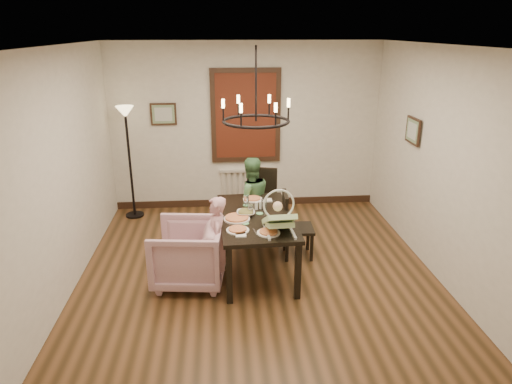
{
  "coord_description": "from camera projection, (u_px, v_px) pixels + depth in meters",
  "views": [
    {
      "loc": [
        -0.43,
        -5.08,
        2.98
      ],
      "look_at": [
        -0.01,
        0.25,
        1.05
      ],
      "focal_mm": 32.0,
      "sensor_mm": 36.0,
      "label": 1
    }
  ],
  "objects": [
    {
      "name": "room_shell",
      "position": [
        256.0,
        162.0,
        5.67
      ],
      "size": [
        4.51,
        5.0,
        2.81
      ],
      "color": "brown",
      "rests_on": "ground"
    },
    {
      "name": "dining_table",
      "position": [
        256.0,
        222.0,
        5.77
      ],
      "size": [
        0.97,
        1.65,
        0.76
      ],
      "rotation": [
        0.0,
        0.0,
        0.04
      ],
      "color": "black",
      "rests_on": "room_shell"
    },
    {
      "name": "chair_far",
      "position": [
        260.0,
        204.0,
        6.76
      ],
      "size": [
        0.56,
        0.56,
        1.03
      ],
      "primitive_type": null,
      "rotation": [
        0.0,
        0.0,
        -0.27
      ],
      "color": "black",
      "rests_on": "room_shell"
    },
    {
      "name": "chair_right",
      "position": [
        298.0,
        225.0,
        6.18
      ],
      "size": [
        0.42,
        0.42,
        0.92
      ],
      "primitive_type": null,
      "rotation": [
        0.0,
        0.0,
        1.53
      ],
      "color": "black",
      "rests_on": "room_shell"
    },
    {
      "name": "armchair",
      "position": [
        188.0,
        253.0,
        5.56
      ],
      "size": [
        0.94,
        0.92,
        0.78
      ],
      "primitive_type": "imported",
      "rotation": [
        0.0,
        0.0,
        -1.68
      ],
      "color": "#CC9CA3",
      "rests_on": "room_shell"
    },
    {
      "name": "elderly_woman",
      "position": [
        217.0,
        249.0,
        5.5
      ],
      "size": [
        0.24,
        0.35,
        0.93
      ],
      "primitive_type": "imported",
      "rotation": [
        0.0,
        0.0,
        -1.53
      ],
      "color": "#CA8F96",
      "rests_on": "room_shell"
    },
    {
      "name": "seated_man",
      "position": [
        250.0,
        207.0,
        6.61
      ],
      "size": [
        0.59,
        0.5,
        1.06
      ],
      "primitive_type": "imported",
      "rotation": [
        0.0,
        0.0,
        3.35
      ],
      "color": "#4A7B49",
      "rests_on": "room_shell"
    },
    {
      "name": "baby_bouncer",
      "position": [
        279.0,
        218.0,
        5.22
      ],
      "size": [
        0.42,
        0.55,
        0.35
      ],
      "primitive_type": null,
      "rotation": [
        0.0,
        0.0,
        0.06
      ],
      "color": "#BFE69F",
      "rests_on": "dining_table"
    },
    {
      "name": "salad_bowl",
      "position": [
        246.0,
        213.0,
        5.72
      ],
      "size": [
        0.28,
        0.28,
        0.07
      ],
      "primitive_type": "imported",
      "color": "white",
      "rests_on": "dining_table"
    },
    {
      "name": "pizza_platter",
      "position": [
        237.0,
        218.0,
        5.6
      ],
      "size": [
        0.33,
        0.33,
        0.04
      ],
      "primitive_type": "cylinder",
      "color": "tan",
      "rests_on": "dining_table"
    },
    {
      "name": "drinking_glass",
      "position": [
        250.0,
        210.0,
        5.71
      ],
      "size": [
        0.07,
        0.07,
        0.14
      ],
      "primitive_type": "cylinder",
      "color": "silver",
      "rests_on": "dining_table"
    },
    {
      "name": "window_blinds",
      "position": [
        246.0,
        116.0,
        7.57
      ],
      "size": [
        1.0,
        0.03,
        1.4
      ],
      "primitive_type": "cube",
      "color": "maroon",
      "rests_on": "room_shell"
    },
    {
      "name": "radiator",
      "position": [
        246.0,
        187.0,
        8.01
      ],
      "size": [
        0.92,
        0.12,
        0.62
      ],
      "primitive_type": null,
      "color": "silver",
      "rests_on": "room_shell"
    },
    {
      "name": "picture_back",
      "position": [
        163.0,
        114.0,
        7.46
      ],
      "size": [
        0.42,
        0.03,
        0.36
      ],
      "primitive_type": "cube",
      "color": "black",
      "rests_on": "room_shell"
    },
    {
      "name": "picture_right",
      "position": [
        413.0,
        131.0,
        6.25
      ],
      "size": [
        0.03,
        0.42,
        0.36
      ],
      "primitive_type": "cube",
      "rotation": [
        0.0,
        0.0,
        1.57
      ],
      "color": "black",
      "rests_on": "room_shell"
    },
    {
      "name": "floor_lamp",
      "position": [
        130.0,
        164.0,
        7.37
      ],
      "size": [
        0.3,
        0.3,
        1.8
      ],
      "primitive_type": null,
      "color": "black",
      "rests_on": "room_shell"
    },
    {
      "name": "chandelier",
      "position": [
        256.0,
        121.0,
        5.33
      ],
      "size": [
        0.8,
        0.8,
        0.04
      ],
      "primitive_type": "torus",
      "color": "black",
      "rests_on": "room_shell"
    }
  ]
}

